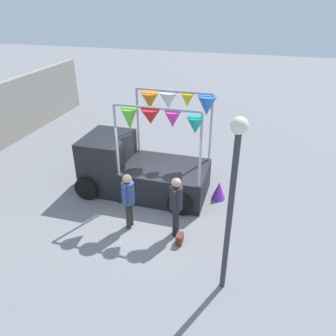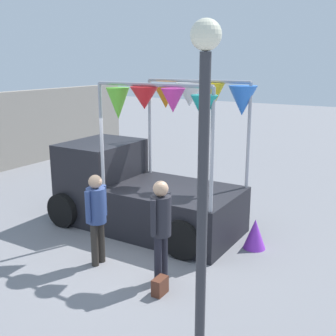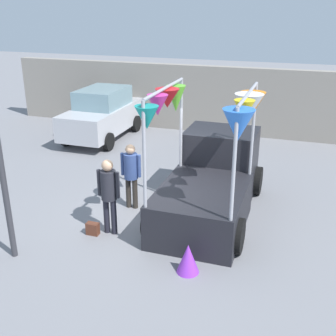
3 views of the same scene
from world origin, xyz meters
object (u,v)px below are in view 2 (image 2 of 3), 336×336
at_px(vendor_truck, 138,184).
at_px(person_vendor, 96,211).
at_px(person_customer, 161,222).
at_px(street_lamp, 203,157).
at_px(folded_kite_bundle_violet, 255,234).
at_px(handbag, 160,286).

distance_m(vendor_truck, person_vendor, 2.00).
relative_size(person_customer, person_vendor, 1.05).
bearing_deg(street_lamp, folded_kite_bundle_violet, 9.46).
bearing_deg(handbag, vendor_truck, 41.62).
height_order(person_vendor, street_lamp, street_lamp).
distance_m(handbag, folded_kite_bundle_violet, 2.51).
relative_size(vendor_truck, handbag, 14.98).
bearing_deg(person_vendor, vendor_truck, 13.74).
distance_m(handbag, street_lamp, 3.00).
bearing_deg(street_lamp, person_customer, 44.97).
height_order(vendor_truck, person_vendor, vendor_truck).
height_order(person_vendor, folded_kite_bundle_violet, person_vendor).
bearing_deg(folded_kite_bundle_violet, person_vendor, 133.69).
relative_size(person_customer, handbag, 6.27).
distance_m(person_vendor, folded_kite_bundle_violet, 3.13).
relative_size(vendor_truck, folded_kite_bundle_violet, 6.99).
xyz_separation_m(vendor_truck, handbag, (-2.25, -2.00, -0.80)).
bearing_deg(folded_kite_bundle_violet, handbag, 164.17).
relative_size(person_vendor, handbag, 5.99).
xyz_separation_m(person_customer, handbag, (-0.35, -0.20, -0.93)).
bearing_deg(folded_kite_bundle_violet, person_customer, 156.79).
height_order(person_customer, street_lamp, street_lamp).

